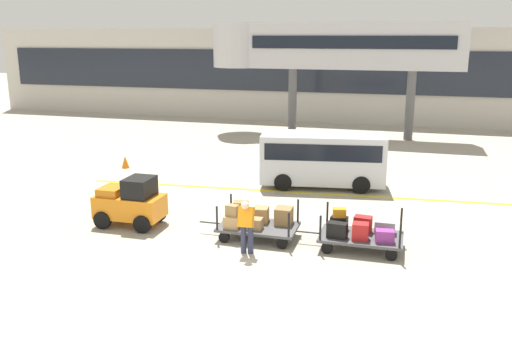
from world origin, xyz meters
TOP-DOWN VIEW (x-y plane):
  - ground_plane at (0.00, 0.00)m, footprint 120.00×120.00m
  - apron_lead_line at (3.04, 7.98)m, footprint 21.17×1.73m
  - terminal_building at (0.00, 25.97)m, footprint 52.63×2.51m
  - jet_bridge at (-0.24, 19.99)m, footprint 14.46×3.00m
  - baggage_tug at (-3.53, 2.82)m, footprint 2.10×1.23m
  - baggage_cart_lead at (0.57, 2.88)m, footprint 3.00×1.40m
  - baggage_cart_middle at (3.60, 2.81)m, footprint 3.00×1.40m
  - baggage_handler at (0.64, 1.59)m, footprint 0.42×0.45m
  - shuttle_van at (1.55, 9.01)m, footprint 5.03×2.60m
  - safety_cone_near at (-7.49, 9.55)m, footprint 0.36×0.36m

SIDE VIEW (x-z plane):
  - ground_plane at x=0.00m, z-range 0.00..0.00m
  - apron_lead_line at x=3.04m, z-range 0.00..0.01m
  - safety_cone_near at x=-7.49m, z-range 0.00..0.55m
  - baggage_cart_middle at x=3.60m, z-range -0.04..1.06m
  - baggage_cart_lead at x=0.57m, z-range -0.02..1.08m
  - baggage_tug at x=-3.53m, z-range -0.04..1.54m
  - baggage_handler at x=0.64m, z-range 0.08..1.65m
  - shuttle_van at x=1.55m, z-range 0.19..2.28m
  - terminal_building at x=0.00m, z-range 0.01..6.31m
  - jet_bridge at x=-0.24m, z-range 1.92..8.48m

